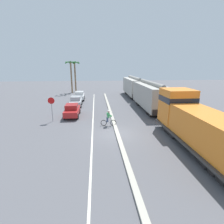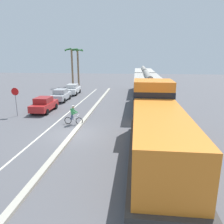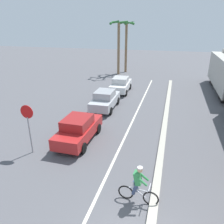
{
  "view_description": "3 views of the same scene",
  "coord_description": "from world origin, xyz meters",
  "px_view_note": "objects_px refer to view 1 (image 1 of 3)",
  "views": [
    {
      "loc": [
        -1.95,
        -15.69,
        6.44
      ],
      "look_at": [
        -0.22,
        3.08,
        1.38
      ],
      "focal_mm": 28.0,
      "sensor_mm": 36.0,
      "label": 1
    },
    {
      "loc": [
        4.71,
        -15.67,
        5.92
      ],
      "look_at": [
        3.03,
        0.07,
        1.85
      ],
      "focal_mm": 35.0,
      "sensor_mm": 36.0,
      "label": 2
    },
    {
      "loc": [
        0.21,
        -4.62,
        6.84
      ],
      "look_at": [
        -3.64,
        9.05,
        1.13
      ],
      "focal_mm": 35.0,
      "sensor_mm": 36.0,
      "label": 3
    }
  ],
  "objects_px": {
    "locomotive": "(196,125)",
    "hopper_car_middle": "(134,87)",
    "hopper_car_lead": "(150,96)",
    "parked_car_red": "(72,110)",
    "cyclist": "(108,119)",
    "palm_tree_near": "(71,69)",
    "parked_car_silver": "(76,101)",
    "parked_car_white": "(80,96)",
    "stop_sign": "(51,105)",
    "palm_tree_far": "(75,69)"
  },
  "relations": [
    {
      "from": "parked_car_red",
      "to": "palm_tree_far",
      "type": "xyz_separation_m",
      "value": [
        -1.88,
        21.91,
        4.67
      ]
    },
    {
      "from": "hopper_car_lead",
      "to": "stop_sign",
      "type": "bearing_deg",
      "value": -160.71
    },
    {
      "from": "hopper_car_middle",
      "to": "parked_car_red",
      "type": "distance_m",
      "value": 18.09
    },
    {
      "from": "parked_car_silver",
      "to": "palm_tree_near",
      "type": "height_order",
      "value": "palm_tree_near"
    },
    {
      "from": "cyclist",
      "to": "stop_sign",
      "type": "xyz_separation_m",
      "value": [
        -6.43,
        2.11,
        1.21
      ]
    },
    {
      "from": "stop_sign",
      "to": "palm_tree_far",
      "type": "distance_m",
      "value": 24.15
    },
    {
      "from": "parked_car_red",
      "to": "cyclist",
      "type": "xyz_separation_m",
      "value": [
        4.4,
        -4.1,
        0.0
      ]
    },
    {
      "from": "stop_sign",
      "to": "parked_car_white",
      "type": "bearing_deg",
      "value": 81.33
    },
    {
      "from": "hopper_car_middle",
      "to": "parked_car_silver",
      "type": "relative_size",
      "value": 2.5
    },
    {
      "from": "parked_car_red",
      "to": "cyclist",
      "type": "bearing_deg",
      "value": -42.93
    },
    {
      "from": "parked_car_silver",
      "to": "palm_tree_far",
      "type": "xyz_separation_m",
      "value": [
        -1.75,
        16.01,
        4.67
      ]
    },
    {
      "from": "locomotive",
      "to": "parked_car_white",
      "type": "height_order",
      "value": "locomotive"
    },
    {
      "from": "cyclist",
      "to": "hopper_car_middle",
      "type": "bearing_deg",
      "value": 69.88
    },
    {
      "from": "locomotive",
      "to": "parked_car_silver",
      "type": "relative_size",
      "value": 2.74
    },
    {
      "from": "locomotive",
      "to": "parked_car_red",
      "type": "height_order",
      "value": "locomotive"
    },
    {
      "from": "locomotive",
      "to": "palm_tree_near",
      "type": "distance_m",
      "value": 32.77
    },
    {
      "from": "palm_tree_near",
      "to": "parked_car_silver",
      "type": "bearing_deg",
      "value": -80.48
    },
    {
      "from": "hopper_car_middle",
      "to": "parked_car_silver",
      "type": "bearing_deg",
      "value": -143.52
    },
    {
      "from": "locomotive",
      "to": "parked_car_silver",
      "type": "bearing_deg",
      "value": 126.04
    },
    {
      "from": "locomotive",
      "to": "hopper_car_middle",
      "type": "bearing_deg",
      "value": 90.0
    },
    {
      "from": "hopper_car_lead",
      "to": "hopper_car_middle",
      "type": "bearing_deg",
      "value": 90.0
    },
    {
      "from": "parked_car_red",
      "to": "cyclist",
      "type": "relative_size",
      "value": 2.45
    },
    {
      "from": "parked_car_white",
      "to": "hopper_car_lead",
      "type": "bearing_deg",
      "value": -37.62
    },
    {
      "from": "hopper_car_middle",
      "to": "palm_tree_far",
      "type": "bearing_deg",
      "value": 149.35
    },
    {
      "from": "cyclist",
      "to": "stop_sign",
      "type": "relative_size",
      "value": 0.6
    },
    {
      "from": "hopper_car_lead",
      "to": "parked_car_silver",
      "type": "height_order",
      "value": "hopper_car_lead"
    },
    {
      "from": "parked_car_white",
      "to": "hopper_car_middle",
      "type": "bearing_deg",
      "value": 15.21
    },
    {
      "from": "parked_car_white",
      "to": "stop_sign",
      "type": "relative_size",
      "value": 1.48
    },
    {
      "from": "parked_car_red",
      "to": "stop_sign",
      "type": "height_order",
      "value": "stop_sign"
    },
    {
      "from": "parked_car_silver",
      "to": "parked_car_white",
      "type": "height_order",
      "value": "same"
    },
    {
      "from": "palm_tree_far",
      "to": "parked_car_silver",
      "type": "bearing_deg",
      "value": -83.75
    },
    {
      "from": "locomotive",
      "to": "cyclist",
      "type": "bearing_deg",
      "value": 140.93
    },
    {
      "from": "parked_car_red",
      "to": "parked_car_white",
      "type": "relative_size",
      "value": 0.99
    },
    {
      "from": "parked_car_red",
      "to": "palm_tree_near",
      "type": "relative_size",
      "value": 0.56
    },
    {
      "from": "palm_tree_near",
      "to": "cyclist",
      "type": "bearing_deg",
      "value": -74.04
    },
    {
      "from": "parked_car_red",
      "to": "parked_car_silver",
      "type": "xyz_separation_m",
      "value": [
        -0.13,
        5.91,
        0.0
      ]
    },
    {
      "from": "hopper_car_lead",
      "to": "parked_car_white",
      "type": "xyz_separation_m",
      "value": [
        -11.13,
        8.58,
        -1.26
      ]
    },
    {
      "from": "stop_sign",
      "to": "hopper_car_middle",
      "type": "bearing_deg",
      "value": 50.96
    },
    {
      "from": "hopper_car_lead",
      "to": "parked_car_red",
      "type": "bearing_deg",
      "value": -166.75
    },
    {
      "from": "palm_tree_near",
      "to": "palm_tree_far",
      "type": "distance_m",
      "value": 1.97
    },
    {
      "from": "hopper_car_lead",
      "to": "parked_car_silver",
      "type": "bearing_deg",
      "value": 163.68
    },
    {
      "from": "parked_car_white",
      "to": "palm_tree_near",
      "type": "bearing_deg",
      "value": 105.67
    },
    {
      "from": "parked_car_silver",
      "to": "parked_car_white",
      "type": "relative_size",
      "value": 0.99
    },
    {
      "from": "cyclist",
      "to": "stop_sign",
      "type": "bearing_deg",
      "value": 161.8
    },
    {
      "from": "hopper_car_lead",
      "to": "parked_car_silver",
      "type": "xyz_separation_m",
      "value": [
        -11.24,
        3.29,
        -1.26
      ]
    },
    {
      "from": "stop_sign",
      "to": "palm_tree_far",
      "type": "bearing_deg",
      "value": 89.65
    },
    {
      "from": "parked_car_white",
      "to": "palm_tree_far",
      "type": "relative_size",
      "value": 0.57
    },
    {
      "from": "palm_tree_near",
      "to": "palm_tree_far",
      "type": "xyz_separation_m",
      "value": [
        0.62,
        1.87,
        -0.03
      ]
    },
    {
      "from": "parked_car_silver",
      "to": "palm_tree_far",
      "type": "height_order",
      "value": "palm_tree_far"
    },
    {
      "from": "palm_tree_far",
      "to": "cyclist",
      "type": "bearing_deg",
      "value": -76.41
    }
  ]
}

